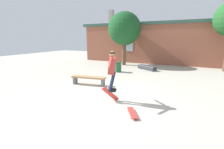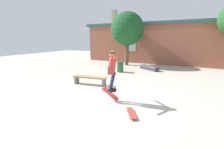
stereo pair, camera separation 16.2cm
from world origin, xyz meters
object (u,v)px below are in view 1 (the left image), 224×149
Objects in this scene: tree_left at (124,29)px; skateboard_flipping at (110,94)px; trash_bin at (118,67)px; skater at (112,68)px; skateboard_resting at (132,113)px; skate_ledge at (147,68)px; park_bench at (89,79)px.

skateboard_flipping is at bearing -73.60° from tree_left.
skater reaches higher than trash_bin.
tree_left is 7.00× the size of skateboard_flipping.
tree_left is 6.45× the size of trash_bin.
skateboard_flipping is at bearing -151.87° from skateboard_resting.
skate_ledge is 1.05× the size of skater.
park_bench is 3.70m from skateboard_resting.
skater is at bearing -57.29° from skate_ledge.
tree_left is at bearing 67.97° from skateboard_flipping.
tree_left is 8.91m from skateboard_flipping.
park_bench is at bearing -86.05° from tree_left.
skater reaches higher than skateboard_resting.
skater is 1.79m from skateboard_resting.
skater is at bearing -44.29° from park_bench.
skateboard_flipping is (1.92, -1.43, -0.04)m from park_bench.
park_bench is 5.65m from skate_ledge.
skateboard_flipping is (-0.03, -6.73, 0.13)m from skate_ledge.
tree_left is 7.26m from park_bench.
park_bench is 2.40m from skateboard_flipping.
skateboard_flipping is (2.38, -8.08, -2.93)m from tree_left.
park_bench is 1.21× the size of skater.
skater reaches higher than park_bench.
tree_left is at bearing 84.74° from park_bench.
skateboard_resting is (1.10, -0.69, -0.22)m from skateboard_flipping.
trash_bin reaches higher than park_bench.
tree_left is 4.12m from skate_ledge.
park_bench is 2.54× the size of trash_bin.
skateboard_resting is at bearing -68.41° from tree_left.
park_bench is 2.59m from skater.
tree_left reaches higher than park_bench.
tree_left reaches higher than skateboard_resting.
skateboard_resting is at bearing -44.43° from park_bench.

